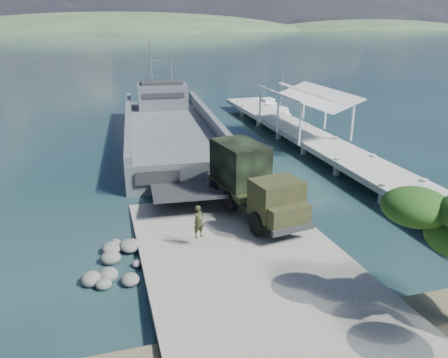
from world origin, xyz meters
TOP-DOWN VIEW (x-y plane):
  - ground at (0.00, 0.00)m, footprint 1400.00×1400.00m
  - boat_ramp at (0.00, -1.00)m, footprint 10.00×18.00m
  - shoreline_rocks at (-6.20, 0.50)m, footprint 3.20×5.60m
  - distant_headlands at (50.00, 560.00)m, footprint 1000.00×240.00m
  - pier at (13.00, 18.77)m, footprint 6.40×44.00m
  - landing_craft at (0.33, 23.65)m, footprint 10.81×34.50m
  - military_truck at (2.13, 4.22)m, footprint 3.95×8.80m
  - soldier at (-1.89, 0.85)m, footprint 0.77×0.65m
  - sailboat_near at (16.11, 32.51)m, footprint 2.99×6.00m
  - sailboat_far at (16.59, 39.76)m, footprint 2.51×6.18m

SIDE VIEW (x-z plane):
  - ground at x=0.00m, z-range 0.00..0.00m
  - shoreline_rocks at x=-6.20m, z-range -0.45..0.45m
  - distant_headlands at x=50.00m, z-range -24.00..24.00m
  - boat_ramp at x=0.00m, z-range 0.00..0.50m
  - sailboat_near at x=16.11m, z-range -3.14..3.89m
  - sailboat_far at x=16.59m, z-range -3.26..4.04m
  - landing_craft at x=0.33m, z-range -4.23..5.88m
  - soldier at x=-1.89m, z-range 0.50..2.29m
  - pier at x=13.00m, z-range -1.45..4.65m
  - military_truck at x=2.13m, z-range 0.49..4.43m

